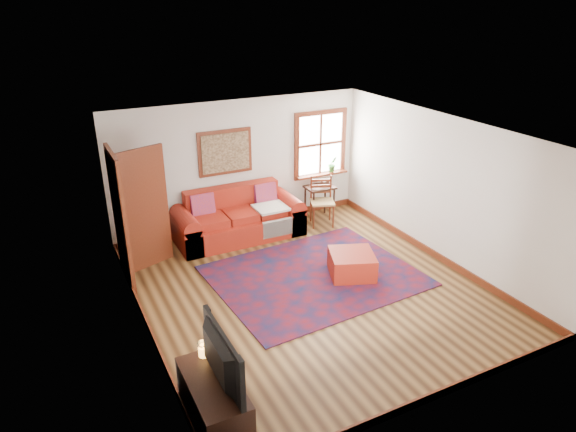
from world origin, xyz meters
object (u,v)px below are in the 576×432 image
red_leather_sofa (238,221)px  media_cabinet (214,404)px  red_ottoman (352,264)px  ladder_back_chair (322,199)px  side_table (320,192)px

red_leather_sofa → media_cabinet: size_ratio=2.18×
red_ottoman → ladder_back_chair: size_ratio=0.72×
red_leather_sofa → ladder_back_chair: ladder_back_chair is taller
red_ottoman → side_table: side_table is taller
red_ottoman → side_table: 2.43m
side_table → ladder_back_chair: bearing=-111.1°
red_leather_sofa → side_table: 1.83m
red_leather_sofa → side_table: size_ratio=3.45×
media_cabinet → red_leather_sofa: bearing=65.1°
red_ottoman → ladder_back_chair: (0.62, 2.04, 0.32)m
red_ottoman → side_table: (0.72, 2.29, 0.37)m
ladder_back_chair → media_cabinet: bearing=-132.1°
red_leather_sofa → ladder_back_chair: 1.73m
red_ottoman → side_table: bearing=94.2°
red_leather_sofa → red_ottoman: 2.48m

